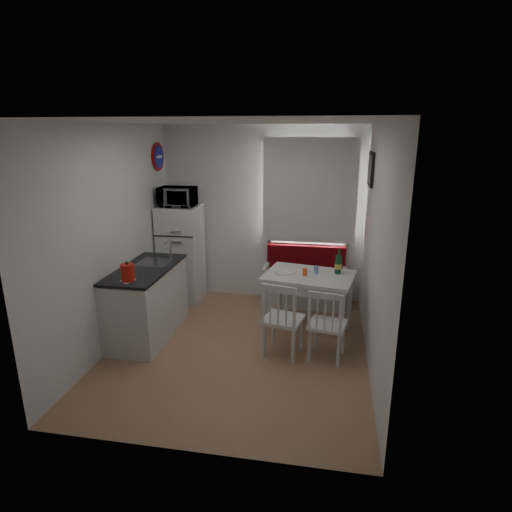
{
  "coord_description": "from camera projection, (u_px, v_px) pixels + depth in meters",
  "views": [
    {
      "loc": [
        1.01,
        -4.5,
        2.51
      ],
      "look_at": [
        0.12,
        0.5,
        1.02
      ],
      "focal_mm": 30.0,
      "sensor_mm": 36.0,
      "label": 1
    }
  ],
  "objects": [
    {
      "name": "wall_back",
      "position": [
        262.0,
        214.0,
        6.42
      ],
      "size": [
        3.0,
        0.02,
        2.6
      ],
      "primitive_type": "cube",
      "color": "white",
      "rests_on": "floor"
    },
    {
      "name": "drinking_glass_orange",
      "position": [
        305.0,
        272.0,
        5.23
      ],
      "size": [
        0.06,
        0.06,
        0.09
      ],
      "primitive_type": "cylinder",
      "color": "#FF5F2A",
      "rests_on": "dining_table"
    },
    {
      "name": "wine_bottle",
      "position": [
        338.0,
        261.0,
        5.27
      ],
      "size": [
        0.08,
        0.08,
        0.32
      ],
      "primitive_type": null,
      "color": "#154221",
      "rests_on": "dining_table"
    },
    {
      "name": "wall_right",
      "position": [
        376.0,
        250.0,
        4.51
      ],
      "size": [
        0.02,
        3.5,
        2.6
      ],
      "primitive_type": "cube",
      "color": "white",
      "rests_on": "floor"
    },
    {
      "name": "floor",
      "position": [
        239.0,
        348.0,
        5.13
      ],
      "size": [
        3.0,
        3.5,
        0.02
      ],
      "primitive_type": "cube",
      "color": "#A67C58",
      "rests_on": "ground"
    },
    {
      "name": "wall_left",
      "position": [
        113.0,
        238.0,
        5.02
      ],
      "size": [
        0.02,
        3.5,
        2.6
      ],
      "primitive_type": "cube",
      "color": "white",
      "rests_on": "floor"
    },
    {
      "name": "bench",
      "position": [
        304.0,
        286.0,
        6.36
      ],
      "size": [
        1.21,
        0.47,
        0.87
      ],
      "color": "silver",
      "rests_on": "floor"
    },
    {
      "name": "kitchen_counter",
      "position": [
        147.0,
        301.0,
        5.35
      ],
      "size": [
        0.62,
        1.32,
        1.16
      ],
      "color": "silver",
      "rests_on": "floor"
    },
    {
      "name": "microwave",
      "position": [
        177.0,
        197.0,
        6.15
      ],
      "size": [
        0.51,
        0.35,
        0.28
      ],
      "primitive_type": "imported",
      "color": "white",
      "rests_on": "fridge"
    },
    {
      "name": "window",
      "position": [
        310.0,
        194.0,
        6.18
      ],
      "size": [
        1.22,
        0.06,
        1.47
      ],
      "primitive_type": "cube",
      "color": "silver",
      "rests_on": "wall_back"
    },
    {
      "name": "wall_front",
      "position": [
        185.0,
        304.0,
        3.11
      ],
      "size": [
        3.0,
        0.02,
        2.6
      ],
      "primitive_type": "cube",
      "color": "white",
      "rests_on": "floor"
    },
    {
      "name": "fridge",
      "position": [
        181.0,
        254.0,
        6.45
      ],
      "size": [
        0.58,
        0.58,
        1.45
      ],
      "primitive_type": "cube",
      "color": "white",
      "rests_on": "floor"
    },
    {
      "name": "kettle",
      "position": [
        128.0,
        273.0,
        4.68
      ],
      "size": [
        0.18,
        0.18,
        0.23
      ],
      "primitive_type": "cylinder",
      "color": "red",
      "rests_on": "kitchen_counter"
    },
    {
      "name": "chair_left",
      "position": [
        282.0,
        313.0,
        4.76
      ],
      "size": [
        0.5,
        0.49,
        0.49
      ],
      "rotation": [
        0.0,
        0.0,
        -0.2
      ],
      "color": "silver",
      "rests_on": "floor"
    },
    {
      "name": "dining_table",
      "position": [
        309.0,
        281.0,
        5.3
      ],
      "size": [
        1.19,
        0.93,
        0.8
      ],
      "rotation": [
        0.0,
        0.0,
        -0.18
      ],
      "color": "silver",
      "rests_on": "floor"
    },
    {
      "name": "chair_right",
      "position": [
        328.0,
        318.0,
        4.69
      ],
      "size": [
        0.46,
        0.45,
        0.46
      ],
      "rotation": [
        0.0,
        0.0,
        -0.18
      ],
      "color": "silver",
      "rests_on": "floor"
    },
    {
      "name": "picture_frame",
      "position": [
        371.0,
        169.0,
        5.34
      ],
      "size": [
        0.04,
        0.52,
        0.42
      ],
      "primitive_type": "cube",
      "color": "black",
      "rests_on": "wall_right"
    },
    {
      "name": "ceiling",
      "position": [
        236.0,
        122.0,
        4.4
      ],
      "size": [
        3.0,
        3.5,
        0.02
      ],
      "primitive_type": "cube",
      "color": "white",
      "rests_on": "wall_back"
    },
    {
      "name": "wall_sign",
      "position": [
        158.0,
        157.0,
        6.14
      ],
      "size": [
        0.03,
        0.4,
        0.4
      ],
      "primitive_type": "cylinder",
      "rotation": [
        0.0,
        1.57,
        0.0
      ],
      "color": "navy",
      "rests_on": "wall_left"
    },
    {
      "name": "curtain",
      "position": [
        310.0,
        191.0,
        6.1
      ],
      "size": [
        1.35,
        0.02,
        1.5
      ],
      "primitive_type": "cube",
      "color": "white",
      "rests_on": "wall_back"
    },
    {
      "name": "drinking_glass_blue",
      "position": [
        316.0,
        270.0,
        5.3
      ],
      "size": [
        0.06,
        0.06,
        0.1
      ],
      "primitive_type": "cylinder",
      "color": "#7898CD",
      "rests_on": "dining_table"
    },
    {
      "name": "plate",
      "position": [
        285.0,
        272.0,
        5.34
      ],
      "size": [
        0.27,
        0.27,
        0.02
      ],
      "primitive_type": "cylinder",
      "color": "white",
      "rests_on": "dining_table"
    }
  ]
}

